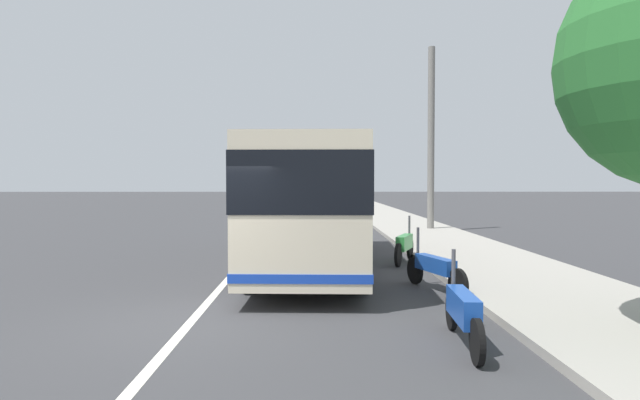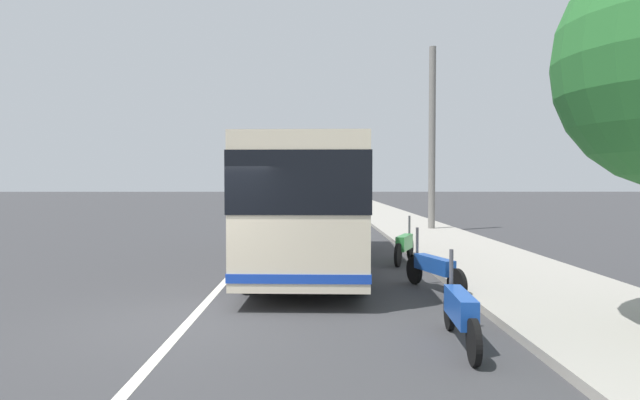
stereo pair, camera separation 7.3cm
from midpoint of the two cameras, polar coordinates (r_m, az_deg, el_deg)
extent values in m
plane|color=#38383A|center=(9.12, -13.36, -12.33)|extent=(220.00, 220.00, 0.00)
cube|color=#9E998E|center=(19.31, 13.52, -4.55)|extent=(110.00, 3.60, 0.14)
cube|color=silver|center=(18.85, -6.56, -4.87)|extent=(110.00, 0.16, 0.01)
cube|color=beige|center=(14.21, -0.68, -0.09)|extent=(10.42, 2.85, 2.77)
cube|color=black|center=(14.20, -0.68, 1.90)|extent=(10.46, 2.89, 1.10)
cube|color=#193FB2|center=(14.30, -0.68, -4.64)|extent=(10.45, 2.88, 0.16)
cylinder|color=black|center=(17.67, -3.85, -3.70)|extent=(1.01, 0.34, 1.00)
cylinder|color=black|center=(17.59, 3.44, -3.73)|extent=(1.01, 0.34, 1.00)
cylinder|color=black|center=(11.16, -7.21, -7.04)|extent=(1.01, 0.34, 1.00)
cylinder|color=black|center=(11.04, 4.43, -7.13)|extent=(1.01, 0.34, 1.00)
cylinder|color=black|center=(8.58, 13.71, -11.27)|extent=(0.58, 0.12, 0.57)
cylinder|color=black|center=(7.06, 16.20, -14.20)|extent=(0.58, 0.12, 0.57)
cube|color=#1947A5|center=(7.76, 14.84, -10.80)|extent=(1.22, 0.31, 0.38)
cylinder|color=#4C4C51|center=(8.35, 13.90, -7.44)|extent=(0.06, 0.06, 0.70)
cylinder|color=black|center=(12.12, 10.06, -7.30)|extent=(0.60, 0.26, 0.60)
cylinder|color=black|center=(10.67, 14.42, -8.59)|extent=(0.60, 0.26, 0.60)
cube|color=#1947A5|center=(11.35, 12.11, -6.67)|extent=(1.29, 0.61, 0.31)
cylinder|color=#4C4C51|center=(11.93, 10.37, -4.54)|extent=(0.06, 0.06, 0.70)
cylinder|color=black|center=(15.94, 9.60, -5.03)|extent=(0.61, 0.30, 0.62)
cylinder|color=black|center=(14.42, 8.36, -5.76)|extent=(0.61, 0.30, 0.62)
cube|color=#338C3F|center=(15.15, 9.02, -4.44)|extent=(1.18, 0.65, 0.40)
cylinder|color=#4C4C51|center=(15.76, 9.53, -2.91)|extent=(0.06, 0.06, 0.70)
cube|color=navy|center=(40.33, 0.06, -0.38)|extent=(4.04, 1.91, 0.83)
cube|color=black|center=(40.26, 0.06, 0.61)|extent=(2.00, 1.68, 0.57)
cylinder|color=black|center=(41.68, -0.95, -0.68)|extent=(0.65, 0.25, 0.64)
cylinder|color=black|center=(41.63, 1.21, -0.69)|extent=(0.65, 0.25, 0.64)
cylinder|color=black|center=(39.07, -1.16, -0.86)|extent=(0.65, 0.25, 0.64)
cylinder|color=black|center=(39.01, 1.15, -0.87)|extent=(0.65, 0.25, 0.64)
cube|color=#2D7238|center=(49.99, -0.25, 0.00)|extent=(4.13, 2.16, 0.71)
cube|color=black|center=(49.88, -0.26, 0.71)|extent=(1.98, 1.86, 0.52)
cylinder|color=black|center=(51.38, -1.11, -0.19)|extent=(0.65, 0.26, 0.64)
cylinder|color=black|center=(51.27, 0.81, -0.19)|extent=(0.65, 0.26, 0.64)
cylinder|color=black|center=(48.75, -1.36, -0.30)|extent=(0.65, 0.26, 0.64)
cylinder|color=black|center=(48.63, 0.66, -0.31)|extent=(0.65, 0.26, 0.64)
cube|color=#2D7238|center=(56.99, -4.89, 0.25)|extent=(4.03, 2.13, 0.75)
cube|color=black|center=(57.01, -4.90, 0.90)|extent=(2.02, 1.85, 0.53)
cylinder|color=black|center=(55.70, -4.02, -0.02)|extent=(0.65, 0.26, 0.64)
cylinder|color=black|center=(55.72, -5.80, -0.03)|extent=(0.65, 0.26, 0.64)
cylinder|color=black|center=(58.29, -4.03, 0.06)|extent=(0.65, 0.26, 0.64)
cylinder|color=black|center=(58.31, -5.72, 0.06)|extent=(0.65, 0.26, 0.64)
cylinder|color=slate|center=(24.85, 11.80, 6.25)|extent=(0.30, 0.30, 8.24)
camera|label=1|loc=(0.04, -89.87, 0.00)|focal=30.39mm
camera|label=2|loc=(0.04, 90.13, 0.00)|focal=30.39mm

